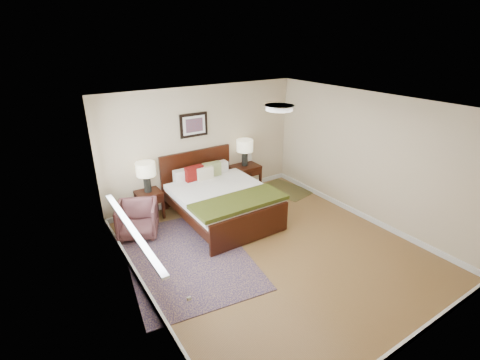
# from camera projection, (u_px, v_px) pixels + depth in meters

# --- Properties ---
(floor) EXTENTS (5.00, 5.00, 0.00)m
(floor) POSITION_uv_depth(u_px,v_px,m) (273.00, 249.00, 6.06)
(floor) COLOR brown
(floor) RESTS_ON ground
(back_wall) EXTENTS (4.50, 0.04, 2.50)m
(back_wall) POSITION_uv_depth(u_px,v_px,m) (204.00, 145.00, 7.50)
(back_wall) COLOR #C6B590
(back_wall) RESTS_ON ground
(front_wall) EXTENTS (4.50, 0.04, 2.50)m
(front_wall) POSITION_uv_depth(u_px,v_px,m) (425.00, 263.00, 3.64)
(front_wall) COLOR #C6B590
(front_wall) RESTS_ON ground
(left_wall) EXTENTS (0.04, 5.00, 2.50)m
(left_wall) POSITION_uv_depth(u_px,v_px,m) (138.00, 222.00, 4.44)
(left_wall) COLOR #C6B590
(left_wall) RESTS_ON ground
(right_wall) EXTENTS (0.04, 5.00, 2.50)m
(right_wall) POSITION_uv_depth(u_px,v_px,m) (367.00, 158.00, 6.70)
(right_wall) COLOR #C6B590
(right_wall) RESTS_ON ground
(ceiling) EXTENTS (4.50, 5.00, 0.02)m
(ceiling) POSITION_uv_depth(u_px,v_px,m) (279.00, 105.00, 5.09)
(ceiling) COLOR white
(ceiling) RESTS_ON back_wall
(window) EXTENTS (0.11, 2.72, 1.32)m
(window) POSITION_uv_depth(u_px,v_px,m) (125.00, 192.00, 4.96)
(window) COLOR silver
(window) RESTS_ON left_wall
(door) EXTENTS (0.06, 1.00, 2.18)m
(door) POSITION_uv_depth(u_px,v_px,m) (203.00, 318.00, 3.17)
(door) COLOR silver
(door) RESTS_ON ground
(ceil_fixture) EXTENTS (0.44, 0.44, 0.08)m
(ceil_fixture) POSITION_uv_depth(u_px,v_px,m) (279.00, 108.00, 5.10)
(ceil_fixture) COLOR white
(ceil_fixture) RESTS_ON ceiling
(bed) EXTENTS (1.77, 2.14, 1.15)m
(bed) POSITION_uv_depth(u_px,v_px,m) (220.00, 195.00, 6.86)
(bed) COLOR black
(bed) RESTS_ON ground
(wall_art) EXTENTS (0.62, 0.05, 0.50)m
(wall_art) POSITION_uv_depth(u_px,v_px,m) (194.00, 125.00, 7.18)
(wall_art) COLOR black
(wall_art) RESTS_ON back_wall
(nightstand_left) EXTENTS (0.48, 0.43, 0.57)m
(nightstand_left) POSITION_uv_depth(u_px,v_px,m) (149.00, 198.00, 6.92)
(nightstand_left) COLOR black
(nightstand_left) RESTS_ON ground
(nightstand_right) EXTENTS (0.66, 0.49, 0.65)m
(nightstand_right) POSITION_uv_depth(u_px,v_px,m) (245.00, 176.00, 8.11)
(nightstand_right) COLOR black
(nightstand_right) RESTS_ON ground
(lamp_left) EXTENTS (0.37, 0.37, 0.61)m
(lamp_left) POSITION_uv_depth(u_px,v_px,m) (146.00, 171.00, 6.72)
(lamp_left) COLOR black
(lamp_left) RESTS_ON nightstand_left
(lamp_right) EXTENTS (0.37, 0.37, 0.61)m
(lamp_right) POSITION_uv_depth(u_px,v_px,m) (245.00, 148.00, 7.85)
(lamp_right) COLOR black
(lamp_right) RESTS_ON nightstand_right
(armchair) EXTENTS (0.92, 0.93, 0.64)m
(armchair) POSITION_uv_depth(u_px,v_px,m) (138.00, 219.00, 6.37)
(armchair) COLOR brown
(armchair) RESTS_ON ground
(rug_persian) EXTENTS (2.26, 2.92, 0.01)m
(rug_persian) POSITION_uv_depth(u_px,v_px,m) (188.00, 257.00, 5.84)
(rug_persian) COLOR #0B0C3A
(rug_persian) RESTS_ON ground
(rug_navy) EXTENTS (0.99, 1.29, 0.01)m
(rug_navy) POSITION_uv_depth(u_px,v_px,m) (286.00, 189.00, 8.35)
(rug_navy) COLOR black
(rug_navy) RESTS_ON ground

